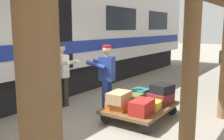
{
  "coord_description": "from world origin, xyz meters",
  "views": [
    {
      "loc": [
        -2.93,
        4.9,
        2.12
      ],
      "look_at": [
        0.34,
        0.15,
        1.15
      ],
      "focal_mm": 40.51,
      "sensor_mm": 36.0,
      "label": 1
    }
  ],
  "objects": [
    {
      "name": "suitcase_teal_softside",
      "position": [
        0.02,
        -0.63,
        0.45
      ],
      "size": [
        0.45,
        0.49,
        0.26
      ],
      "primitive_type": "cube",
      "rotation": [
        0.0,
        0.0,
        -0.09
      ],
      "color": "#1E666B",
      "rests_on": "luggage_cart"
    },
    {
      "name": "suitcase_tan_vintage",
      "position": [
        0.01,
        0.35,
        0.6
      ],
      "size": [
        0.43,
        0.59,
        0.24
      ],
      "primitive_type": "cube",
      "rotation": [
        0.0,
        0.0,
        0.08
      ],
      "color": "tan",
      "rests_on": "suitcase_orange_carryall"
    },
    {
      "name": "train_car",
      "position": [
        3.73,
        0.0,
        2.06
      ],
      "size": [
        3.02,
        18.73,
        4.0
      ],
      "color": "silver",
      "rests_on": "ground_plane"
    },
    {
      "name": "porter_in_overalls",
      "position": [
        0.67,
        -0.08,
        0.93
      ],
      "size": [
        0.7,
        0.48,
        1.7
      ],
      "color": "navy",
      "rests_on": "ground_plane"
    },
    {
      "name": "suitcase_orange_carryall",
      "position": [
        0.02,
        0.32,
        0.4
      ],
      "size": [
        0.46,
        0.49,
        0.16
      ],
      "primitive_type": "cube",
      "rotation": [
        0.0,
        0.0,
        0.02
      ],
      "color": "#CC6B23",
      "rests_on": "luggage_cart"
    },
    {
      "name": "suitcase_olive_duffel",
      "position": [
        0.02,
        -0.15,
        0.44
      ],
      "size": [
        0.54,
        0.58,
        0.24
      ],
      "primitive_type": "cube",
      "rotation": [
        0.0,
        0.0,
        0.04
      ],
      "color": "brown",
      "rests_on": "luggage_cart"
    },
    {
      "name": "suitcase_yellow_case",
      "position": [
        -0.54,
        -0.15,
        0.4
      ],
      "size": [
        0.45,
        0.59,
        0.17
      ],
      "primitive_type": "cube",
      "rotation": [
        0.0,
        0.0,
        0.1
      ],
      "color": "gold",
      "rests_on": "luggage_cart"
    },
    {
      "name": "suitcase_red_plastic",
      "position": [
        -0.54,
        0.32,
        0.47
      ],
      "size": [
        0.4,
        0.58,
        0.3
      ],
      "primitive_type": "cube",
      "rotation": [
        0.0,
        0.0,
        0.04
      ],
      "color": "#AD231E",
      "rests_on": "luggage_cart"
    },
    {
      "name": "porter_by_door",
      "position": [
        1.88,
        0.22,
        0.93
      ],
      "size": [
        0.69,
        0.47,
        1.7
      ],
      "color": "#332D28",
      "rests_on": "ground_plane"
    },
    {
      "name": "ground_plane",
      "position": [
        0.0,
        0.0,
        0.0
      ],
      "size": [
        60.0,
        60.0,
        0.0
      ],
      "primitive_type": "plane",
      "color": "gray"
    },
    {
      "name": "luggage_cart",
      "position": [
        -0.26,
        -0.15,
        0.27
      ],
      "size": [
        1.26,
        1.74,
        0.32
      ],
      "color": "brown",
      "rests_on": "ground_plane"
    },
    {
      "name": "suitcase_maroon_trunk",
      "position": [
        -0.54,
        -0.63,
        0.44
      ],
      "size": [
        0.56,
        0.6,
        0.25
      ],
      "primitive_type": "cube",
      "rotation": [
        0.0,
        0.0,
        -0.13
      ],
      "color": "maroon",
      "rests_on": "luggage_cart"
    },
    {
      "name": "suitcase_black_hardshell",
      "position": [
        -0.57,
        -0.67,
        0.67
      ],
      "size": [
        0.53,
        0.55,
        0.21
      ],
      "primitive_type": "cube",
      "rotation": [
        0.0,
        0.0,
        -0.23
      ],
      "color": "black",
      "rests_on": "suitcase_maroon_trunk"
    }
  ]
}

